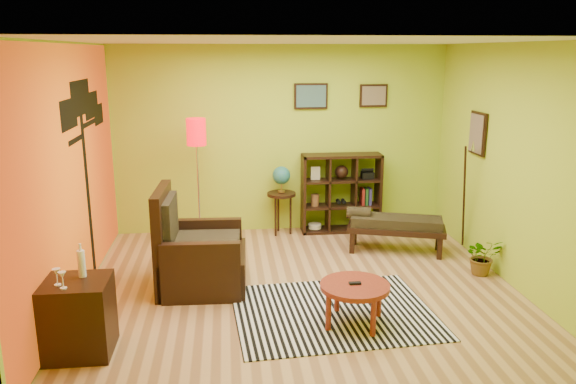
{
  "coord_description": "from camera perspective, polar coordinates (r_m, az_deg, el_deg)",
  "views": [
    {
      "loc": [
        -0.82,
        -6.1,
        2.69
      ],
      "look_at": [
        -0.09,
        0.41,
        1.05
      ],
      "focal_mm": 35.0,
      "sensor_mm": 36.0,
      "label": 1
    }
  ],
  "objects": [
    {
      "name": "globe_table",
      "position": [
        8.35,
        -0.68,
        0.91
      ],
      "size": [
        0.43,
        0.43,
        1.04
      ],
      "color": "black",
      "rests_on": "ground"
    },
    {
      "name": "floor_lamp",
      "position": [
        7.82,
        -9.26,
        4.88
      ],
      "size": [
        0.27,
        0.27,
        1.81
      ],
      "color": "silver",
      "rests_on": "ground"
    },
    {
      "name": "coffee_table",
      "position": [
        5.75,
        6.8,
        -9.82
      ],
      "size": [
        0.7,
        0.7,
        0.45
      ],
      "color": "maroon",
      "rests_on": "ground"
    },
    {
      "name": "bench",
      "position": [
        7.84,
        10.67,
        -3.25
      ],
      "size": [
        1.39,
        0.85,
        0.61
      ],
      "color": "black",
      "rests_on": "ground"
    },
    {
      "name": "side_cabinet",
      "position": [
        5.55,
        -20.57,
        -11.77
      ],
      "size": [
        0.6,
        0.54,
        1.02
      ],
      "color": "black",
      "rests_on": "ground"
    },
    {
      "name": "potted_plant",
      "position": [
        7.4,
        19.13,
        -6.54
      ],
      "size": [
        0.44,
        0.49,
        0.37
      ],
      "primitive_type": "imported",
      "rotation": [
        0.0,
        0.0,
        -0.03
      ],
      "color": "#26661E",
      "rests_on": "ground"
    },
    {
      "name": "ground",
      "position": [
        6.72,
        1.19,
        -9.55
      ],
      "size": [
        5.0,
        5.0,
        0.0
      ],
      "primitive_type": "plane",
      "color": "tan",
      "rests_on": "ground"
    },
    {
      "name": "cube_shelf",
      "position": [
        8.57,
        5.5,
        -0.11
      ],
      "size": [
        1.2,
        0.35,
        1.2
      ],
      "color": "black",
      "rests_on": "ground"
    },
    {
      "name": "zebra_rug",
      "position": [
        6.12,
        4.62,
        -12.03
      ],
      "size": [
        2.19,
        1.79,
        0.01
      ],
      "primitive_type": "cube",
      "rotation": [
        0.0,
        0.0,
        0.07
      ],
      "color": "silver",
      "rests_on": "ground"
    },
    {
      "name": "armchair",
      "position": [
        6.66,
        -9.28,
        -6.6
      ],
      "size": [
        1.03,
        1.04,
        1.2
      ],
      "color": "black",
      "rests_on": "ground"
    },
    {
      "name": "room_shell",
      "position": [
        6.22,
        0.41,
        5.83
      ],
      "size": [
        5.04,
        4.54,
        2.82
      ],
      "color": "#A7C92B",
      "rests_on": "ground"
    }
  ]
}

